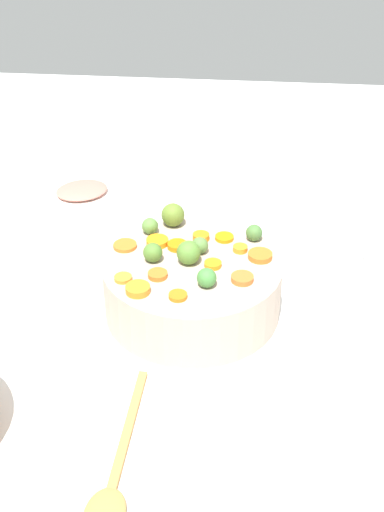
{
  "coord_description": "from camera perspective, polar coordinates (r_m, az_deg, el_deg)",
  "views": [
    {
      "loc": [
        0.89,
        0.09,
        0.72
      ],
      "look_at": [
        -0.0,
        -0.0,
        0.13
      ],
      "focal_mm": 46.87,
      "sensor_mm": 36.0,
      "label": 1
    }
  ],
  "objects": [
    {
      "name": "carrot_slice_12",
      "position": [
        1.0,
        -1.21,
        -3.41
      ],
      "size": [
        0.04,
        0.04,
        0.01
      ],
      "primitive_type": "cylinder",
      "rotation": [
        0.0,
        0.0,
        2.16
      ],
      "color": "orange",
      "rests_on": "serving_bowl_carrots"
    },
    {
      "name": "ham_slice_main",
      "position": [
        1.48,
        -9.38,
        5.57
      ],
      "size": [
        0.14,
        0.15,
        0.02
      ],
      "primitive_type": "ellipsoid",
      "rotation": [
        0.0,
        0.0,
        5.27
      ],
      "color": "#CF7666",
      "rests_on": "ham_plate"
    },
    {
      "name": "carrot_slice_10",
      "position": [
        1.01,
        -4.64,
        -2.84
      ],
      "size": [
        0.04,
        0.04,
        0.01
      ],
      "primitive_type": "cylinder",
      "rotation": [
        0.0,
        0.0,
        0.04
      ],
      "color": "orange",
      "rests_on": "serving_bowl_carrots"
    },
    {
      "name": "ham_plate",
      "position": [
        1.47,
        -8.81,
        4.79
      ],
      "size": [
        0.23,
        0.23,
        0.01
      ],
      "primitive_type": "cylinder",
      "color": "white",
      "rests_on": "tabletop"
    },
    {
      "name": "carrot_slice_0",
      "position": [
        1.09,
        5.84,
        0.03
      ],
      "size": [
        0.05,
        0.05,
        0.01
      ],
      "primitive_type": "cylinder",
      "rotation": [
        0.0,
        0.0,
        4.54
      ],
      "color": "orange",
      "rests_on": "serving_bowl_carrots"
    },
    {
      "name": "brussels_sprout_4",
      "position": [
        1.1,
        0.67,
        0.91
      ],
      "size": [
        0.03,
        0.03,
        0.03
      ],
      "primitive_type": "sphere",
      "color": "#58823E",
      "rests_on": "serving_bowl_carrots"
    },
    {
      "name": "wooden_spoon",
      "position": [
        0.88,
        -6.76,
        -18.71
      ],
      "size": [
        0.28,
        0.05,
        0.01
      ],
      "color": "#BA8345",
      "rests_on": "tabletop"
    },
    {
      "name": "brussels_sprout_0",
      "position": [
        1.07,
        -0.3,
        0.27
      ],
      "size": [
        0.04,
        0.04,
        0.04
      ],
      "primitive_type": "sphere",
      "color": "#548433",
      "rests_on": "serving_bowl_carrots"
    },
    {
      "name": "carrot_slice_4",
      "position": [
        1.14,
        2.78,
        1.58
      ],
      "size": [
        0.04,
        0.04,
        0.01
      ],
      "primitive_type": "cylinder",
      "rotation": [
        0.0,
        0.0,
        1.2
      ],
      "color": "orange",
      "rests_on": "serving_bowl_carrots"
    },
    {
      "name": "carrot_slice_8",
      "position": [
        1.11,
        -1.27,
        0.91
      ],
      "size": [
        0.05,
        0.05,
        0.01
      ],
      "primitive_type": "cylinder",
      "rotation": [
        0.0,
        0.0,
        2.12
      ],
      "color": "orange",
      "rests_on": "serving_bowl_carrots"
    },
    {
      "name": "brussels_sprout_3",
      "position": [
        1.17,
        -1.64,
        3.53
      ],
      "size": [
        0.04,
        0.04,
        0.04
      ],
      "primitive_type": "sphere",
      "color": "olive",
      "rests_on": "serving_bowl_carrots"
    },
    {
      "name": "tabletop",
      "position": [
        1.14,
        0.03,
        -5.04
      ],
      "size": [
        2.4,
        2.4,
        0.02
      ],
      "primitive_type": "cube",
      "color": "silver",
      "rests_on": "ground"
    },
    {
      "name": "carrot_slice_9",
      "position": [
        1.04,
        -5.9,
        -1.89
      ],
      "size": [
        0.04,
        0.04,
        0.01
      ],
      "primitive_type": "cylinder",
      "rotation": [
        0.0,
        0.0,
        5.2
      ],
      "color": "orange",
      "rests_on": "serving_bowl_carrots"
    },
    {
      "name": "carrot_slice_3",
      "position": [
        1.12,
        -5.74,
        0.89
      ],
      "size": [
        0.05,
        0.05,
        0.01
      ],
      "primitive_type": "cylinder",
      "rotation": [
        0.0,
        0.0,
        0.46
      ],
      "color": "orange",
      "rests_on": "serving_bowl_carrots"
    },
    {
      "name": "brussels_sprout_1",
      "position": [
        1.15,
        -3.61,
        2.58
      ],
      "size": [
        0.03,
        0.03,
        0.03
      ],
      "primitive_type": "sphere",
      "color": "#58863B",
      "rests_on": "serving_bowl_carrots"
    },
    {
      "name": "carrot_slice_6",
      "position": [
        1.14,
        0.77,
        1.65
      ],
      "size": [
        0.03,
        0.03,
        0.01
      ],
      "primitive_type": "cylinder",
      "rotation": [
        0.0,
        0.0,
        2.91
      ],
      "color": "orange",
      "rests_on": "serving_bowl_carrots"
    },
    {
      "name": "carrot_slice_11",
      "position": [
        1.12,
        -2.97,
        1.24
      ],
      "size": [
        0.05,
        0.05,
        0.01
      ],
      "primitive_type": "cylinder",
      "rotation": [
        0.0,
        0.0,
        5.99
      ],
      "color": "orange",
      "rests_on": "serving_bowl_carrots"
    },
    {
      "name": "carrot_slice_1",
      "position": [
        1.04,
        -2.95,
        -1.6
      ],
      "size": [
        0.04,
        0.04,
        0.01
      ],
      "primitive_type": "cylinder",
      "rotation": [
        0.0,
        0.0,
        2.72
      ],
      "color": "orange",
      "rests_on": "serving_bowl_carrots"
    },
    {
      "name": "carrot_slice_5",
      "position": [
        1.07,
        1.8,
        -0.71
      ],
      "size": [
        0.04,
        0.04,
        0.01
      ],
      "primitive_type": "cylinder",
      "rotation": [
        0.0,
        0.0,
        0.64
      ],
      "color": "orange",
      "rests_on": "serving_bowl_carrots"
    },
    {
      "name": "serving_bowl_carrots",
      "position": [
        1.11,
        -0.0,
        -2.52
      ],
      "size": [
        0.29,
        0.29,
        0.1
      ],
      "primitive_type": "cylinder",
      "color": "#BEA693",
      "rests_on": "tabletop"
    },
    {
      "name": "brussels_sprout_5",
      "position": [
        1.13,
        5.33,
        1.99
      ],
      "size": [
        0.03,
        0.03,
        0.03
      ],
      "primitive_type": "sphere",
      "color": "#497538",
      "rests_on": "serving_bowl_carrots"
    },
    {
      "name": "carrot_slice_7",
      "position": [
        1.04,
        4.31,
        -1.91
      ],
      "size": [
        0.05,
        0.05,
        0.01
      ],
      "primitive_type": "cylinder",
      "rotation": [
        0.0,
        0.0,
        2.43
      ],
      "color": "orange",
      "rests_on": "serving_bowl_carrots"
    },
    {
      "name": "brussels_sprout_2",
      "position": [
        1.07,
        -3.4,
        0.19
      ],
      "size": [
        0.03,
        0.03,
        0.03
      ],
      "primitive_type": "sphere",
      "color": "#4F7B2F",
      "rests_on": "serving_bowl_carrots"
    },
    {
      "name": "brussels_sprout_6",
      "position": [
        1.02,
        1.26,
        -1.87
      ],
      "size": [
        0.03,
        0.03,
        0.03
      ],
      "primitive_type": "sphere",
      "color": "#44853C",
      "rests_on": "serving_bowl_carrots"
    },
    {
      "name": "carrot_slice_2",
      "position": [
        1.11,
        4.14,
        0.64
      ],
      "size": [
        0.03,
        0.03,
        0.01
      ],
      "primitive_type": "cylinder",
      "rotation": [
        0.0,
        0.0,
        5.76
      ],
      "color": "orange",
      "rests_on": "serving_bowl_carrots"
    }
  ]
}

